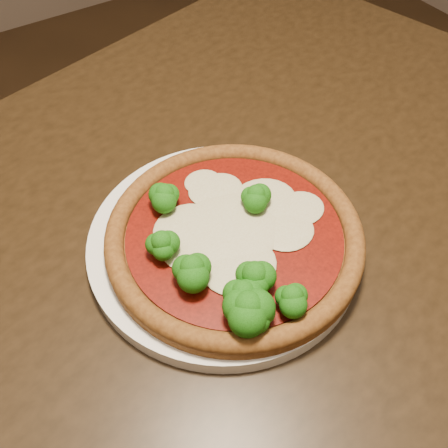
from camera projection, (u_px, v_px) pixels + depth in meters
floor at (201, 416)px, 1.18m from camera, size 4.00×4.00×0.00m
dining_table at (227, 296)px, 0.63m from camera, size 1.40×1.15×0.75m
plate at (224, 242)px, 0.56m from camera, size 0.30×0.30×0.02m
pizza at (233, 239)px, 0.53m from camera, size 0.28×0.28×0.06m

